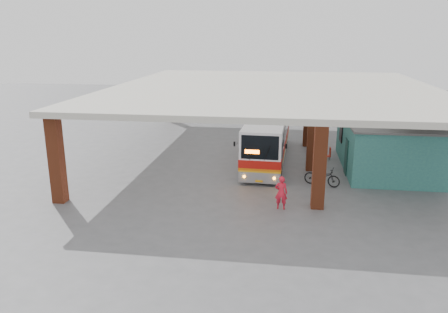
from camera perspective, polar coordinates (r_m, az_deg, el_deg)
ground at (r=24.24m, az=4.49°, el=-3.57°), size 90.00×90.00×0.00m
brick_columns at (r=28.44m, az=8.11°, el=3.78°), size 20.10×21.60×4.35m
canopy_roof at (r=29.56m, az=6.48°, el=8.86°), size 21.00×23.00×0.30m
shop_building at (r=28.28m, az=20.43°, el=1.59°), size 5.20×8.20×3.11m
coach_bus at (r=28.54m, az=5.79°, el=2.68°), size 2.75×11.01×3.18m
motorcycle at (r=24.33m, az=12.69°, el=-2.56°), size 2.09×1.31×1.04m
pedestrian at (r=20.72m, az=7.48°, el=-4.70°), size 0.62×0.43×1.62m
red_chair at (r=29.49m, az=13.51°, el=0.33°), size 0.45×0.45×0.81m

